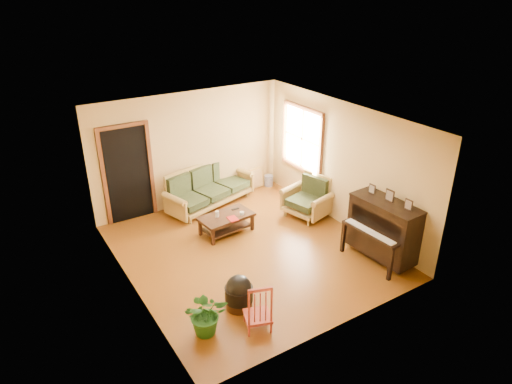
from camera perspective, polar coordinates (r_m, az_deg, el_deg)
floor at (r=8.86m, az=-0.88°, el=-7.34°), size 5.00×5.00×0.00m
doorway at (r=9.92m, az=-15.70°, el=2.08°), size 1.08×0.16×2.05m
window at (r=10.33m, az=5.83°, el=6.65°), size 0.12×1.36×1.46m
sofa at (r=10.40m, az=-5.76°, el=0.61°), size 2.30×1.45×0.92m
coffee_table at (r=9.38m, az=-3.72°, el=-4.01°), size 1.14×0.70×0.40m
armchair at (r=9.94m, az=6.31°, el=-0.67°), size 1.07×1.10×0.91m
piano at (r=8.68m, az=15.64°, el=-4.64°), size 0.85×1.36×1.16m
footstool at (r=7.39m, az=-2.15°, el=-12.85°), size 0.47×0.47×0.43m
red_chair at (r=6.90m, az=0.21°, el=-13.94°), size 0.51×0.53×0.83m
leaning_frame at (r=11.31m, az=0.05°, el=1.81°), size 0.41×0.14×0.54m
ceramic_crock at (r=11.48m, az=1.60°, el=1.43°), size 0.23×0.23×0.27m
potted_plant at (r=6.89m, az=-6.21°, el=-14.86°), size 0.78×0.73×0.70m
book at (r=9.09m, az=-3.44°, el=-3.50°), size 0.20×0.26×0.02m
candle at (r=9.21m, az=-4.87°, el=-2.76°), size 0.09×0.09×0.13m
glass_jar at (r=9.29m, az=-1.77°, el=-2.66°), size 0.11×0.11×0.06m
remote at (r=9.51m, az=-2.59°, el=-2.12°), size 0.17×0.05×0.02m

